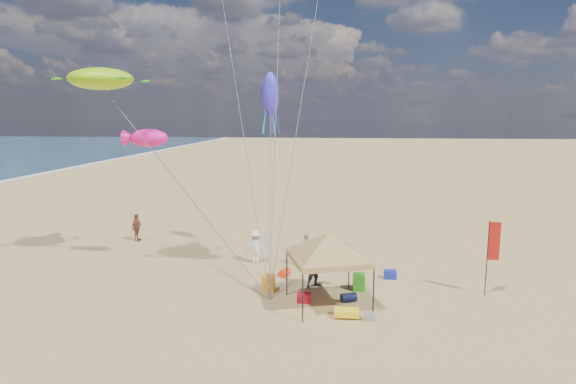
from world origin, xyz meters
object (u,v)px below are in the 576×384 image
object	(u,v)px
chair_green	(359,282)
chair_yellow	(268,283)
beach_cart	(347,312)
person_far_a	(137,227)
cooler_red	(304,298)
canopy_tent	(328,236)
feather_flag	(492,246)
cooler_blue	(390,274)
person_near_c	(256,247)
person_near_b	(316,267)
person_near_a	(306,249)

from	to	relation	value
chair_green	chair_yellow	xyz separation A→B (m)	(-3.80, -0.56, 0.00)
beach_cart	person_far_a	bearing A→B (deg)	141.49
cooler_red	beach_cart	distance (m)	2.10
canopy_tent	feather_flag	distance (m)	6.82
cooler_blue	person_near_c	world-z (taller)	person_near_c
chair_green	person_near_b	xyz separation A→B (m)	(-1.81, 0.14, 0.56)
chair_green	person_near_b	size ratio (longest dim) A/B	0.38
chair_green	person_far_a	bearing A→B (deg)	151.97
beach_cart	person_near_c	xyz separation A→B (m)	(-4.42, 6.15, 0.64)
feather_flag	chair_green	world-z (taller)	feather_flag
person_near_c	person_near_b	bearing A→B (deg)	135.29
canopy_tent	beach_cart	size ratio (longest dim) A/B	5.73
chair_yellow	person_near_c	size ratio (longest dim) A/B	0.42
cooler_blue	chair_green	world-z (taller)	chair_green
chair_yellow	feather_flag	bearing A→B (deg)	2.89
feather_flag	person_near_b	size ratio (longest dim) A/B	1.74
canopy_tent	person_near_a	size ratio (longest dim) A/B	3.04
feather_flag	person_near_a	world-z (taller)	feather_flag
canopy_tent	beach_cart	world-z (taller)	canopy_tent
cooler_red	person_far_a	bearing A→B (deg)	141.43
feather_flag	cooler_blue	distance (m)	4.60
person_far_a	cooler_red	bearing A→B (deg)	-120.75
feather_flag	cooler_blue	world-z (taller)	feather_flag
canopy_tent	person_near_a	xyz separation A→B (m)	(-1.17, 4.74, -1.93)
canopy_tent	beach_cart	xyz separation A→B (m)	(0.72, -1.15, -2.58)
beach_cart	person_far_a	distance (m)	15.50
canopy_tent	cooler_blue	bearing A→B (deg)	50.23
cooler_blue	person_near_c	distance (m)	6.71
person_near_a	chair_yellow	bearing A→B (deg)	44.02
cooler_red	person_near_b	xyz separation A→B (m)	(0.41, 1.73, 0.72)
person_near_c	canopy_tent	bearing A→B (deg)	126.30
person_far_a	person_near_a	bearing A→B (deg)	-102.34
person_near_b	person_near_c	world-z (taller)	person_near_b
canopy_tent	cooler_red	size ratio (longest dim) A/B	9.55
chair_yellow	person_near_b	bearing A→B (deg)	19.53
chair_green	person_far_a	size ratio (longest dim) A/B	0.43
feather_flag	person_near_b	world-z (taller)	feather_flag
cooler_red	beach_cart	bearing A→B (deg)	-38.13
canopy_tent	person_near_b	world-z (taller)	canopy_tent
chair_green	person_near_c	xyz separation A→B (m)	(-4.99, 3.26, 0.49)
cooler_red	beach_cart	world-z (taller)	cooler_red
feather_flag	chair_yellow	bearing A→B (deg)	-177.11
beach_cart	person_near_a	distance (m)	6.22
cooler_blue	person_near_a	xyz separation A→B (m)	(-3.93, 1.41, 0.66)
canopy_tent	cooler_blue	xyz separation A→B (m)	(2.77, 3.32, -2.59)
cooler_blue	person_far_a	xyz separation A→B (m)	(-14.16, 5.17, 0.62)
chair_green	chair_yellow	distance (m)	3.84
person_near_a	person_near_c	size ratio (longest dim) A/B	1.01
cooler_red	cooler_blue	distance (m)	4.87
canopy_tent	person_near_c	size ratio (longest dim) A/B	3.07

